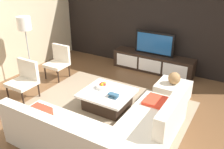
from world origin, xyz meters
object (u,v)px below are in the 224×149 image
object	(u,v)px
fruit_bowl	(103,86)
media_console	(153,63)
ottoman	(173,92)
book_stack	(114,96)
floor_lamp	(25,27)
accent_chair_far	(59,60)
television	(154,44)
accent_chair_near	(25,77)
sectional_couch	(107,133)
coffee_table	(107,99)
decorative_ball	(174,78)

from	to	relation	value
fruit_bowl	media_console	bearing A→B (deg)	82.73
ottoman	book_stack	xyz separation A→B (m)	(-0.86, -1.15, 0.22)
floor_lamp	accent_chair_far	bearing A→B (deg)	50.87
floor_lamp	fruit_bowl	xyz separation A→B (m)	(2.20, -0.01, -0.99)
media_console	book_stack	bearing A→B (deg)	-87.09
television	accent_chair_near	bearing A→B (deg)	-124.40
accent_chair_far	media_console	bearing A→B (deg)	38.57
media_console	television	size ratio (longest dim) A/B	2.08
fruit_bowl	accent_chair_far	size ratio (longest dim) A/B	0.32
sectional_couch	ottoman	bearing A→B (deg)	77.04
sectional_couch	accent_chair_near	xyz separation A→B (m)	(-2.46, 0.48, 0.21)
television	fruit_bowl	xyz separation A→B (m)	(-0.28, -2.19, -0.39)
coffee_table	decorative_ball	xyz separation A→B (m)	(1.09, 1.03, 0.33)
television	accent_chair_near	world-z (taller)	television
sectional_couch	floor_lamp	distance (m)	3.40
sectional_couch	fruit_bowl	xyz separation A→B (m)	(-0.79, 1.12, 0.16)
accent_chair_far	decorative_ball	distance (m)	3.03
sectional_couch	book_stack	size ratio (longest dim) A/B	11.74
fruit_bowl	book_stack	distance (m)	0.46
ottoman	floor_lamp	bearing A→B (deg)	-165.15
sectional_couch	accent_chair_far	distance (m)	3.06
floor_lamp	accent_chair_near	bearing A→B (deg)	-50.27
floor_lamp	accent_chair_far	xyz separation A→B (m)	(0.46, 0.56, -0.93)
fruit_bowl	coffee_table	bearing A→B (deg)	-29.82
accent_chair_near	book_stack	distance (m)	2.11
media_console	decorative_ball	size ratio (longest dim) A/B	8.53
media_console	sectional_couch	xyz separation A→B (m)	(0.51, -3.32, 0.03)
media_console	decorative_ball	xyz separation A→B (m)	(0.99, -1.27, 0.28)
television	decorative_ball	world-z (taller)	television
ottoman	book_stack	world-z (taller)	book_stack
media_console	ottoman	world-z (taller)	media_console
fruit_bowl	decorative_ball	bearing A→B (deg)	36.22
accent_chair_near	sectional_couch	bearing A→B (deg)	-0.63
coffee_table	media_console	bearing A→B (deg)	87.51
book_stack	floor_lamp	bearing A→B (deg)	174.84
floor_lamp	ottoman	xyz separation A→B (m)	(3.47, 0.92, -1.22)
sectional_couch	book_stack	bearing A→B (deg)	113.53
accent_chair_near	decorative_ball	bearing A→B (deg)	38.67
decorative_ball	book_stack	xyz separation A→B (m)	(-0.86, -1.15, -0.11)
accent_chair_far	television	bearing A→B (deg)	38.58
media_console	accent_chair_near	xyz separation A→B (m)	(-1.94, -2.84, 0.24)
decorative_ball	media_console	bearing A→B (deg)	127.91
sectional_couch	floor_lamp	size ratio (longest dim) A/B	1.50
media_console	accent_chair_far	size ratio (longest dim) A/B	2.64
accent_chair_near	floor_lamp	size ratio (longest dim) A/B	0.52
television	sectional_couch	distance (m)	3.40
accent_chair_near	ottoman	size ratio (longest dim) A/B	1.24
decorative_ball	book_stack	distance (m)	1.45
accent_chair_far	decorative_ball	world-z (taller)	accent_chair_far
floor_lamp	decorative_ball	size ratio (longest dim) A/B	6.23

